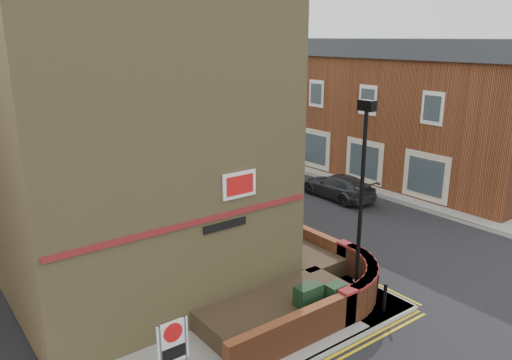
% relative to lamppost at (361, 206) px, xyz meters
% --- Properties ---
extents(ground, '(120.00, 120.00, 0.00)m').
position_rel_lamppost_xyz_m(ground, '(-1.60, -1.20, -3.34)').
color(ground, black).
rests_on(ground, ground).
extents(pavement_main, '(2.00, 32.00, 0.12)m').
position_rel_lamppost_xyz_m(pavement_main, '(0.40, 14.80, -3.28)').
color(pavement_main, gray).
rests_on(pavement_main, ground).
extents(pavement_far, '(4.00, 40.00, 0.12)m').
position_rel_lamppost_xyz_m(pavement_far, '(11.40, 11.80, -3.28)').
color(pavement_far, gray).
rests_on(pavement_far, ground).
extents(kerb_main_near, '(0.15, 32.00, 0.12)m').
position_rel_lamppost_xyz_m(kerb_main_near, '(1.40, 14.80, -3.28)').
color(kerb_main_near, gray).
rests_on(kerb_main_near, ground).
extents(kerb_main_far, '(0.15, 40.00, 0.12)m').
position_rel_lamppost_xyz_m(kerb_main_far, '(9.40, 11.80, -3.28)').
color(kerb_main_far, gray).
rests_on(kerb_main_far, ground).
extents(yellow_lines_main, '(0.28, 32.00, 0.01)m').
position_rel_lamppost_xyz_m(yellow_lines_main, '(1.65, 14.80, -3.34)').
color(yellow_lines_main, gold).
rests_on(yellow_lines_main, ground).
extents(corner_building, '(8.95, 10.40, 13.60)m').
position_rel_lamppost_xyz_m(corner_building, '(-4.44, 6.80, 2.88)').
color(corner_building, olive).
rests_on(corner_building, ground).
extents(garden_wall, '(6.80, 6.00, 1.20)m').
position_rel_lamppost_xyz_m(garden_wall, '(-1.60, 1.30, -3.34)').
color(garden_wall, brown).
rests_on(garden_wall, ground).
extents(lamppost, '(0.25, 0.50, 6.30)m').
position_rel_lamppost_xyz_m(lamppost, '(0.00, 0.00, 0.00)').
color(lamppost, black).
rests_on(lamppost, pavement_corner).
extents(utility_cabinet_large, '(0.80, 0.45, 1.20)m').
position_rel_lamppost_xyz_m(utility_cabinet_large, '(-1.90, 0.10, -2.62)').
color(utility_cabinet_large, black).
rests_on(utility_cabinet_large, pavement_corner).
extents(utility_cabinet_small, '(0.55, 0.40, 1.10)m').
position_rel_lamppost_xyz_m(utility_cabinet_small, '(-1.10, -0.20, -2.67)').
color(utility_cabinet_small, black).
rests_on(utility_cabinet_small, pavement_corner).
extents(bollard_near, '(0.11, 0.11, 0.90)m').
position_rel_lamppost_xyz_m(bollard_near, '(0.40, -0.80, -2.77)').
color(bollard_near, black).
rests_on(bollard_near, pavement_corner).
extents(bollard_far, '(0.11, 0.11, 0.90)m').
position_rel_lamppost_xyz_m(bollard_far, '(1.00, -0.00, -2.77)').
color(bollard_far, black).
rests_on(bollard_far, pavement_corner).
extents(zone_sign, '(0.72, 0.07, 2.20)m').
position_rel_lamppost_xyz_m(zone_sign, '(-6.60, -0.70, -1.70)').
color(zone_sign, slate).
rests_on(zone_sign, pavement_corner).
extents(far_terrace, '(5.40, 30.40, 8.00)m').
position_rel_lamppost_xyz_m(far_terrace, '(12.90, 15.80, 0.70)').
color(far_terrace, brown).
rests_on(far_terrace, ground).
extents(far_terrace_cream, '(5.40, 12.40, 8.00)m').
position_rel_lamppost_xyz_m(far_terrace_cream, '(12.90, 36.80, 0.71)').
color(far_terrace_cream, beige).
rests_on(far_terrace_cream, ground).
extents(tree_near, '(3.64, 3.65, 6.70)m').
position_rel_lamppost_xyz_m(tree_near, '(0.40, 12.85, 1.36)').
color(tree_near, '#382B1E').
rests_on(tree_near, pavement_main).
extents(tree_mid, '(4.03, 4.03, 7.42)m').
position_rel_lamppost_xyz_m(tree_mid, '(0.40, 20.85, 1.85)').
color(tree_mid, '#382B1E').
rests_on(tree_mid, pavement_main).
extents(tree_far, '(3.81, 3.81, 7.00)m').
position_rel_lamppost_xyz_m(tree_far, '(0.40, 28.85, 1.57)').
color(tree_far, '#382B1E').
rests_on(tree_far, pavement_main).
extents(traffic_light_assembly, '(0.20, 0.16, 4.20)m').
position_rel_lamppost_xyz_m(traffic_light_assembly, '(0.80, 23.80, -0.56)').
color(traffic_light_assembly, black).
rests_on(traffic_light_assembly, pavement_main).
extents(silver_car_near, '(1.77, 4.74, 1.55)m').
position_rel_lamppost_xyz_m(silver_car_near, '(2.00, 14.17, -2.57)').
color(silver_car_near, '#9EA0A6').
rests_on(silver_car_near, ground).
extents(red_car_main, '(2.87, 4.95, 1.30)m').
position_rel_lamppost_xyz_m(red_car_main, '(3.03, 15.38, -2.70)').
color(red_car_main, maroon).
rests_on(red_car_main, ground).
extents(grey_car_far, '(1.87, 4.38, 1.26)m').
position_rel_lamppost_xyz_m(grey_car_far, '(7.54, 8.03, -2.72)').
color(grey_car_far, '#27282C').
rests_on(grey_car_far, ground).
extents(silver_car_far, '(1.89, 3.82, 1.25)m').
position_rel_lamppost_xyz_m(silver_car_far, '(8.90, 16.51, -2.72)').
color(silver_car_far, gray).
rests_on(silver_car_far, ground).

